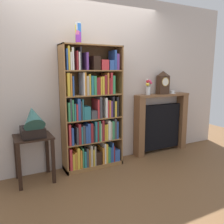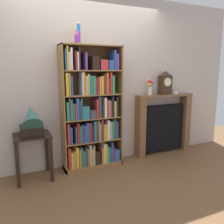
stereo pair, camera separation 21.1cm
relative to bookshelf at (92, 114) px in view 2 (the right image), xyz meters
name	(u,v)px [view 2 (the right image)]	position (x,y,z in m)	size (l,w,h in m)	color
ground_plane	(95,169)	(0.01, -0.09, -0.84)	(8.07, 6.40, 0.02)	brown
wall_back	(102,81)	(0.25, 0.20, 0.49)	(5.07, 0.08, 2.66)	beige
bookshelf	(92,114)	(0.00, 0.00, 0.00)	(0.91, 0.30, 1.86)	olive
cup_stack	(78,33)	(-0.19, -0.02, 1.17)	(0.08, 0.08, 0.29)	yellow
side_table_left	(33,147)	(-0.88, -0.06, -0.37)	(0.49, 0.44, 0.63)	black
gramophone	(31,121)	(-0.88, -0.13, 0.00)	(0.29, 0.48, 0.48)	black
fireplace_mantel	(163,124)	(1.39, 0.07, -0.31)	(1.10, 0.20, 1.08)	brown
mantel_clock	(165,83)	(1.39, 0.05, 0.45)	(0.21, 0.14, 0.41)	#382316
flower_vase	(150,87)	(1.07, 0.05, 0.38)	(0.14, 0.09, 0.28)	silver
teacup_with_saucer	(175,92)	(1.62, 0.06, 0.27)	(0.14, 0.14, 0.05)	white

